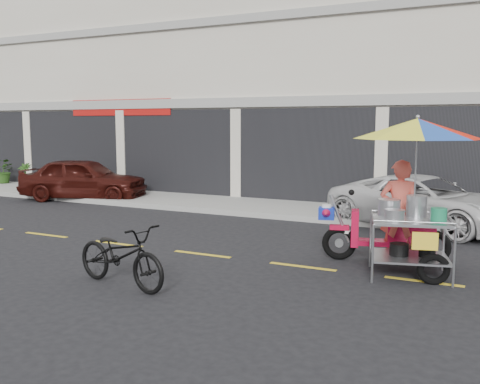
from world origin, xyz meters
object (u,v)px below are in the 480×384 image
at_px(white_pickup, 424,202).
at_px(food_vendor_rig, 408,174).
at_px(near_bicycle, 121,255).
at_px(maroon_sedan, 84,179).

xyz_separation_m(white_pickup, food_vendor_rig, (0.20, -3.95, 1.02)).
xyz_separation_m(white_pickup, near_bicycle, (-3.53, -6.76, -0.14)).
height_order(maroon_sedan, white_pickup, maroon_sedan).
height_order(near_bicycle, food_vendor_rig, food_vendor_rig).
relative_size(near_bicycle, food_vendor_rig, 0.63).
height_order(maroon_sedan, near_bicycle, maroon_sedan).
bearing_deg(white_pickup, food_vendor_rig, -156.42).
bearing_deg(white_pickup, maroon_sedan, 110.21).
bearing_deg(white_pickup, near_bicycle, 173.12).
relative_size(white_pickup, near_bicycle, 2.42).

